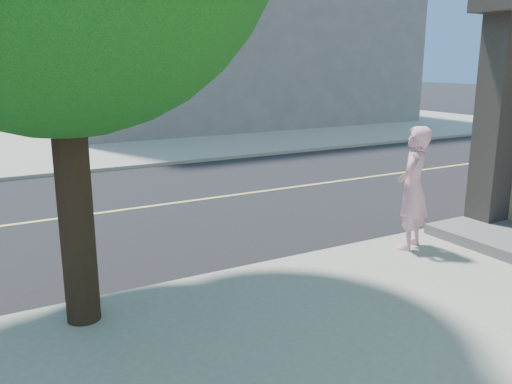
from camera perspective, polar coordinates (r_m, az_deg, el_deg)
sidewalk_ne at (r=31.12m, az=-5.87°, el=7.81°), size 29.00×25.00×0.12m
man_on_phone at (r=9.24m, az=16.34°, el=0.39°), size 0.89×0.78×2.06m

